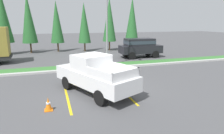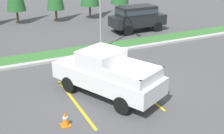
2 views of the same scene
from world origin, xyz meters
name	(u,v)px [view 2 (image 2 of 2)]	position (x,y,z in m)	size (l,w,h in m)	color
ground_plane	(121,88)	(0.00, 0.00, 0.00)	(120.00, 120.00, 0.00)	#4C4C4F
parking_line_near	(75,102)	(-2.47, -0.31, 0.00)	(0.12, 4.80, 0.01)	yellow
parking_line_far	(136,88)	(0.63, -0.31, 0.00)	(0.12, 4.80, 0.01)	yellow
curb_strip	(84,56)	(0.00, 5.00, 0.07)	(56.00, 0.40, 0.15)	#B2B2AD
grass_median	(78,51)	(0.00, 6.10, 0.03)	(56.00, 1.80, 0.06)	#387533
pickup_truck_main	(106,74)	(-0.94, -0.26, 1.04)	(3.91, 5.52, 2.10)	black
suv_distant	(137,16)	(6.26, 9.02, 1.24)	(4.60, 1.97, 2.10)	black
traffic_cone	(65,119)	(-3.39, -1.91, 0.29)	(0.36, 0.36, 0.60)	orange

